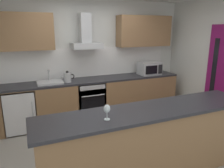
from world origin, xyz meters
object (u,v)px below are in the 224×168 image
object	(u,v)px
oven	(89,99)
refrigerator	(20,110)
range_hood	(86,37)
wine_glass	(107,109)
microwave	(149,68)
kettle	(68,77)
sink	(50,82)

from	to	relation	value
oven	refrigerator	world-z (taller)	oven
range_hood	wine_glass	bearing A→B (deg)	-100.82
microwave	refrigerator	bearing A→B (deg)	179.51
refrigerator	wine_glass	size ratio (longest dim) A/B	4.78
refrigerator	kettle	world-z (taller)	kettle
refrigerator	wine_glass	distance (m)	2.52
microwave	kettle	world-z (taller)	microwave
refrigerator	sink	xyz separation A→B (m)	(0.60, 0.01, 0.50)
oven	range_hood	world-z (taller)	range_hood
refrigerator	sink	distance (m)	0.78
sink	wine_glass	bearing A→B (deg)	-81.02
kettle	microwave	bearing A→B (deg)	0.17
refrigerator	microwave	distance (m)	2.98
sink	wine_glass	size ratio (longest dim) A/B	2.81
oven	microwave	size ratio (longest dim) A/B	1.60
sink	refrigerator	bearing A→B (deg)	-178.69
oven	refrigerator	xyz separation A→B (m)	(-1.41, -0.00, -0.03)
range_hood	oven	bearing A→B (deg)	-90.00
sink	range_hood	world-z (taller)	range_hood
range_hood	refrigerator	bearing A→B (deg)	-174.64
sink	range_hood	size ratio (longest dim) A/B	0.69
kettle	sink	bearing A→B (deg)	172.75
microwave	kettle	bearing A→B (deg)	-179.83
microwave	range_hood	size ratio (longest dim) A/B	0.69
kettle	wine_glass	bearing A→B (deg)	-89.90
kettle	range_hood	distance (m)	0.92
oven	range_hood	size ratio (longest dim) A/B	1.11
oven	sink	xyz separation A→B (m)	(-0.81, 0.01, 0.47)
oven	refrigerator	bearing A→B (deg)	-179.89
kettle	refrigerator	bearing A→B (deg)	178.14
wine_glass	microwave	bearing A→B (deg)	48.50
refrigerator	kettle	xyz separation A→B (m)	(0.95, -0.03, 0.58)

